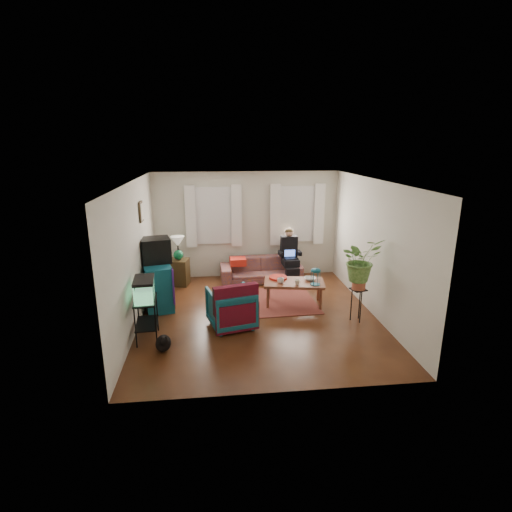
{
  "coord_description": "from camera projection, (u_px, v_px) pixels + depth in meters",
  "views": [
    {
      "loc": [
        -0.84,
        -7.13,
        3.26
      ],
      "look_at": [
        0.0,
        0.4,
        1.1
      ],
      "focal_mm": 28.0,
      "sensor_mm": 36.0,
      "label": 1
    }
  ],
  "objects": [
    {
      "name": "aquarium",
      "position": [
        144.0,
        289.0,
        6.63
      ],
      "size": [
        0.37,
        0.61,
        0.38
      ],
      "primitive_type": "cube",
      "rotation": [
        0.0,
        0.0,
        0.08
      ],
      "color": "#7FD899",
      "rests_on": "aquarium_stand"
    },
    {
      "name": "seated_person",
      "position": [
        289.0,
        257.0,
        9.72
      ],
      "size": [
        0.5,
        0.61,
        1.16
      ],
      "primitive_type": null,
      "rotation": [
        0.0,
        0.0,
        0.03
      ],
      "color": "black",
      "rests_on": "sofa"
    },
    {
      "name": "curtains_left",
      "position": [
        214.0,
        216.0,
        9.58
      ],
      "size": [
        1.36,
        0.06,
        1.5
      ],
      "primitive_type": "cube",
      "color": "white",
      "rests_on": "wall_back"
    },
    {
      "name": "bowl",
      "position": [
        310.0,
        279.0,
        8.29
      ],
      "size": [
        0.28,
        0.28,
        0.06
      ],
      "primitive_type": "imported",
      "rotation": [
        0.0,
        0.0,
        -0.17
      ],
      "color": "white",
      "rests_on": "coffee_table"
    },
    {
      "name": "picture_frame",
      "position": [
        142.0,
        212.0,
        7.84
      ],
      "size": [
        0.04,
        0.32,
        0.4
      ],
      "primitive_type": "cube",
      "color": "#3D2616",
      "rests_on": "wall_left"
    },
    {
      "name": "potted_plant",
      "position": [
        360.0,
        266.0,
        7.29
      ],
      "size": [
        0.88,
        0.81,
        0.81
      ],
      "primitive_type": "imported",
      "rotation": [
        0.0,
        0.0,
        0.29
      ],
      "color": "#599947",
      "rests_on": "plant_stand"
    },
    {
      "name": "area_rug",
      "position": [
        267.0,
        302.0,
        8.46
      ],
      "size": [
        2.07,
        1.68,
        0.01
      ],
      "primitive_type": "cube",
      "rotation": [
        0.0,
        0.0,
        0.04
      ],
      "color": "brown",
      "rests_on": "floor"
    },
    {
      "name": "wall_left",
      "position": [
        135.0,
        255.0,
        7.2
      ],
      "size": [
        0.01,
        5.0,
        2.6
      ],
      "primitive_type": "cube",
      "color": "silver",
      "rests_on": "floor"
    },
    {
      "name": "wall_right",
      "position": [
        374.0,
        248.0,
        7.68
      ],
      "size": [
        0.01,
        5.0,
        2.6
      ],
      "primitive_type": "cube",
      "color": "silver",
      "rests_on": "floor"
    },
    {
      "name": "side_table",
      "position": [
        179.0,
        272.0,
        9.43
      ],
      "size": [
        0.5,
        0.5,
        0.62
      ],
      "primitive_type": "cube",
      "rotation": [
        0.0,
        0.0,
        -0.19
      ],
      "color": "#3E2A17",
      "rests_on": "floor"
    },
    {
      "name": "birdcage",
      "position": [
        316.0,
        276.0,
        7.98
      ],
      "size": [
        0.23,
        0.23,
        0.35
      ],
      "primitive_type": null,
      "rotation": [
        0.0,
        0.0,
        -0.17
      ],
      "color": "#115B6B",
      "rests_on": "coffee_table"
    },
    {
      "name": "black_cat",
      "position": [
        163.0,
        342.0,
        6.44
      ],
      "size": [
        0.33,
        0.43,
        0.32
      ],
      "primitive_type": "ellipsoid",
      "rotation": [
        0.0,
        0.0,
        0.23
      ],
      "color": "black",
      "rests_on": "floor"
    },
    {
      "name": "aquarium_stand",
      "position": [
        147.0,
        319.0,
        6.78
      ],
      "size": [
        0.41,
        0.67,
        0.72
      ],
      "primitive_type": "cube",
      "rotation": [
        0.0,
        0.0,
        0.08
      ],
      "color": "black",
      "rests_on": "floor"
    },
    {
      "name": "floor",
      "position": [
        258.0,
        316.0,
        7.8
      ],
      "size": [
        4.5,
        5.0,
        0.01
      ],
      "primitive_type": "cube",
      "color": "#4F2B14",
      "rests_on": "ground"
    },
    {
      "name": "serape_throw",
      "position": [
        236.0,
        304.0,
        6.93
      ],
      "size": [
        0.82,
        0.38,
        0.66
      ],
      "primitive_type": "cube",
      "rotation": [
        0.0,
        0.0,
        0.25
      ],
      "color": "#9E0A0A",
      "rests_on": "armchair"
    },
    {
      "name": "window_right",
      "position": [
        297.0,
        214.0,
        9.88
      ],
      "size": [
        1.08,
        0.04,
        1.38
      ],
      "primitive_type": "cube",
      "color": "white",
      "rests_on": "wall_back"
    },
    {
      "name": "cup_a",
      "position": [
        281.0,
        281.0,
        8.1
      ],
      "size": [
        0.16,
        0.16,
        0.11
      ],
      "primitive_type": "imported",
      "rotation": [
        0.0,
        0.0,
        -0.17
      ],
      "color": "white",
      "rests_on": "coffee_table"
    },
    {
      "name": "crt_tv",
      "position": [
        156.0,
        250.0,
        8.05
      ],
      "size": [
        0.67,
        0.63,
        0.49
      ],
      "primitive_type": "cube",
      "rotation": [
        0.0,
        0.0,
        0.24
      ],
      "color": "black",
      "rests_on": "dresser"
    },
    {
      "name": "coffee_table",
      "position": [
        294.0,
        293.0,
        8.28
      ],
      "size": [
        1.31,
        0.86,
        0.5
      ],
      "primitive_type": "cube",
      "rotation": [
        0.0,
        0.0,
        -0.17
      ],
      "color": "brown",
      "rests_on": "floor"
    },
    {
      "name": "plant_stand",
      "position": [
        357.0,
        305.0,
        7.5
      ],
      "size": [
        0.34,
        0.34,
        0.64
      ],
      "primitive_type": "cube",
      "rotation": [
        0.0,
        0.0,
        0.29
      ],
      "color": "black",
      "rests_on": "floor"
    },
    {
      "name": "wall_back",
      "position": [
        247.0,
        225.0,
        9.83
      ],
      "size": [
        4.5,
        0.01,
        2.6
      ],
      "primitive_type": "cube",
      "color": "silver",
      "rests_on": "floor"
    },
    {
      "name": "table_lamp",
      "position": [
        178.0,
        249.0,
        9.27
      ],
      "size": [
        0.37,
        0.37,
        0.57
      ],
      "primitive_type": null,
      "rotation": [
        0.0,
        0.0,
        -0.19
      ],
      "color": "white",
      "rests_on": "side_table"
    },
    {
      "name": "snack_tray",
      "position": [
        278.0,
        278.0,
        8.38
      ],
      "size": [
        0.44,
        0.44,
        0.04
      ],
      "primitive_type": "cylinder",
      "rotation": [
        0.0,
        0.0,
        -0.17
      ],
      "color": "#B21414",
      "rests_on": "coffee_table"
    },
    {
      "name": "cup_b",
      "position": [
        297.0,
        282.0,
        8.0
      ],
      "size": [
        0.13,
        0.13,
        0.1
      ],
      "primitive_type": "imported",
      "rotation": [
        0.0,
        0.0,
        -0.17
      ],
      "color": "beige",
      "rests_on": "coffee_table"
    },
    {
      "name": "wall_front",
      "position": [
        281.0,
        303.0,
        5.05
      ],
      "size": [
        4.5,
        0.01,
        2.6
      ],
      "primitive_type": "cube",
      "color": "silver",
      "rests_on": "floor"
    },
    {
      "name": "sofa",
      "position": [
        261.0,
        266.0,
        9.68
      ],
      "size": [
        1.97,
        0.82,
        0.76
      ],
      "primitive_type": "imported",
      "rotation": [
        0.0,
        0.0,
        0.03
      ],
      "color": "brown",
      "rests_on": "floor"
    },
    {
      "name": "ceiling",
      "position": [
        259.0,
        181.0,
        7.08
      ],
      "size": [
        4.5,
        5.0,
        0.01
      ],
      "primitive_type": "cube",
      "color": "white",
      "rests_on": "wall_back"
    },
    {
      "name": "curtains_right",
      "position": [
        297.0,
        215.0,
        9.8
      ],
      "size": [
        1.36,
        0.06,
        1.5
      ],
      "primitive_type": "cube",
      "color": "white",
      "rests_on": "wall_back"
    },
    {
      "name": "armchair",
      "position": [
        231.0,
        306.0,
        7.25
      ],
      "size": [
        0.93,
        0.9,
        0.79
      ],
      "primitive_type": "imported",
      "rotation": [
        0.0,
        0.0,
        3.4
      ],
      "color": "#115A6A",
      "rests_on": "floor"
    },
    {
      "name": "dresser",
      "position": [
        158.0,
        285.0,
        8.15
      ],
      "size": [
        0.74,
        1.12,
        0.92
      ],
      "primitive_type": "cube",
      "rotation": [
        0.0,
        0.0,
        0.24
      ],
      "color": "#116869",
      "rests_on": "floor"
    },
    {
      "name": "window_left",
      "position": [
        214.0,
        216.0,
        9.66
      ],
      "size": [
        1.08,
        0.04,
        1.38
      ],
      "primitive_type": "cube",
      "color": "white",
      "rests_on": "wall_back"
    }
  ]
}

